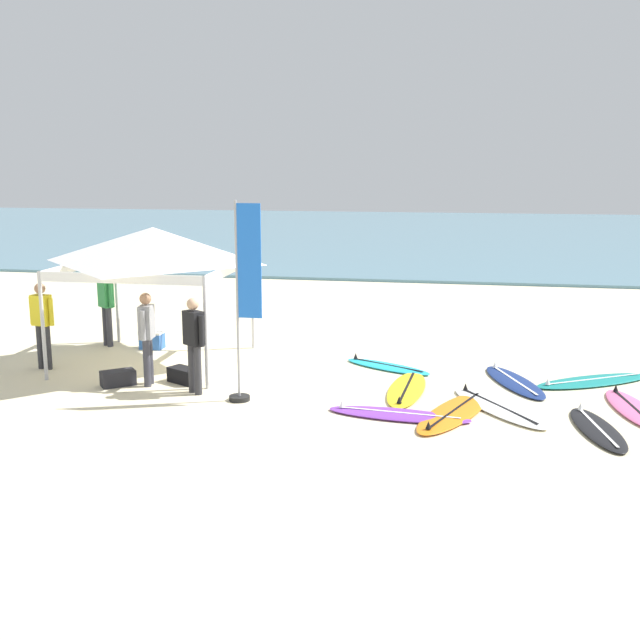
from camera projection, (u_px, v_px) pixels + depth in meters
The scene contains 20 objects.
ground_plane at pixel (289, 379), 14.53m from camera, with size 80.00×80.00×0.00m, color beige.
sea at pixel (406, 233), 43.67m from camera, with size 80.00×36.00×0.10m, color #568499.
canopy_tent at pixel (153, 245), 15.25m from camera, with size 3.27×3.27×2.75m.
surfboard_white at pixel (498, 407), 12.75m from camera, with size 1.85×2.33×0.19m.
surfboard_navy at pixel (514, 382), 14.23m from camera, with size 1.35×2.32×0.19m.
surfboard_yellow at pixel (407, 389), 13.77m from camera, with size 0.76×2.34×0.19m.
surfboard_pink at pixel (633, 408), 12.69m from camera, with size 0.86×2.20×0.19m.
surfboard_teal at pixel (593, 381), 14.28m from camera, with size 2.46×1.83×0.19m.
surfboard_cyan at pixel (387, 366), 15.30m from camera, with size 1.93×1.37×0.19m.
surfboard_black at pixel (597, 429), 11.72m from camera, with size 0.88×2.10×0.19m.
surfboard_purple at pixel (398, 414), 12.38m from camera, with size 2.37×0.88×0.19m.
surfboard_orange at pixel (454, 412), 12.50m from camera, with size 1.56×2.62×0.19m.
person_black at pixel (194, 339), 13.44m from camera, with size 0.47×0.39×1.71m.
person_green at pixel (106, 302), 16.97m from camera, with size 0.45×0.40×1.71m.
person_grey at pixel (147, 332), 13.95m from camera, with size 0.26×0.55×1.71m.
person_yellow at pixel (42, 320), 15.07m from camera, with size 0.54×0.28×1.71m.
banner_flag at pixel (244, 310), 12.91m from camera, with size 0.60×0.36×3.40m.
gear_bag_near_tent at pixel (184, 375), 14.28m from camera, with size 0.60×0.32×0.28m, color black.
gear_bag_by_pole at pixel (118, 378), 14.09m from camera, with size 0.60×0.32×0.28m, color #232328.
cooler_box at pixel (152, 340), 16.88m from camera, with size 0.50×0.36×0.39m.
Camera 1 is at (3.10, -13.67, 4.01)m, focal length 43.42 mm.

